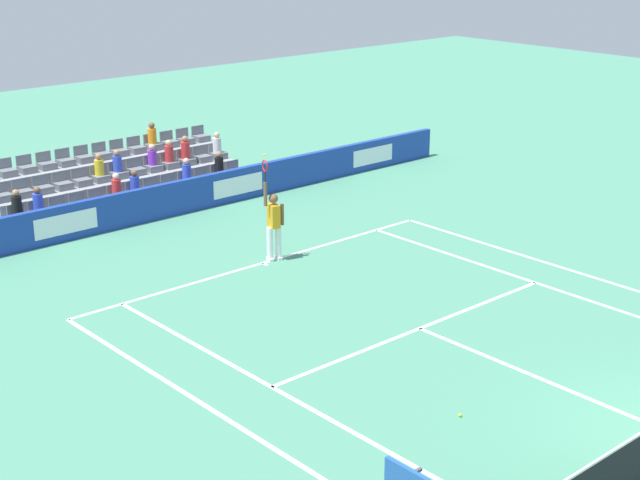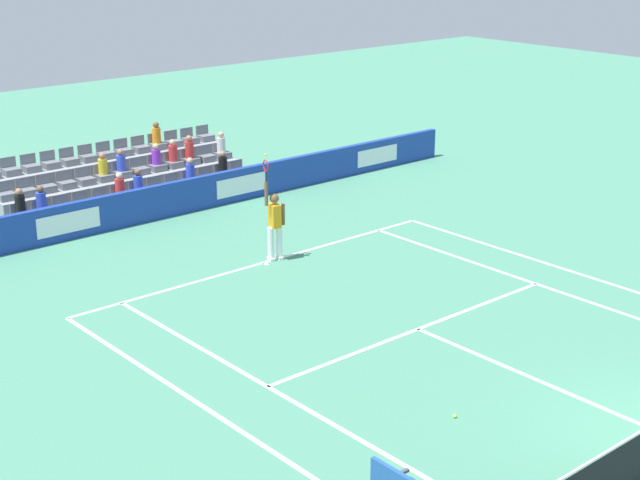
{
  "view_description": "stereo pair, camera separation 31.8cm",
  "coord_description": "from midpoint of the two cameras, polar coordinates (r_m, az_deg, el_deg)",
  "views": [
    {
      "loc": [
        14.41,
        6.61,
        8.59
      ],
      "look_at": [
        -0.19,
        -9.87,
        1.1
      ],
      "focal_mm": 54.55,
      "sensor_mm": 36.0,
      "label": 1
    },
    {
      "loc": [
        14.17,
        6.82,
        8.59
      ],
      "look_at": [
        -0.19,
        -9.87,
        1.1
      ],
      "focal_mm": 54.55,
      "sensor_mm": 36.0,
      "label": 2
    }
  ],
  "objects": [
    {
      "name": "loose_tennis_ball",
      "position": [
        17.79,
        7.7,
        -10.15
      ],
      "size": [
        0.07,
        0.07,
        0.07
      ],
      "primitive_type": "sphere",
      "color": "#D1E533",
      "rests_on": "ground"
    },
    {
      "name": "line_service",
      "position": [
        21.21,
        5.44,
        -5.18
      ],
      "size": [
        8.23,
        0.1,
        0.01
      ],
      "primitive_type": "cube",
      "color": "white",
      "rests_on": "ground"
    },
    {
      "name": "line_doubles_sideline_right",
      "position": [
        25.0,
        14.87,
        -1.96
      ],
      "size": [
        0.1,
        11.89,
        0.01
      ],
      "primitive_type": "cube",
      "color": "white",
      "rests_on": "ground"
    },
    {
      "name": "stadium_stand",
      "position": [
        30.66,
        -12.19,
        3.16
      ],
      "size": [
        8.06,
        2.85,
        2.15
      ],
      "color": "gray",
      "rests_on": "ground"
    },
    {
      "name": "line_baseline",
      "position": [
        24.98,
        -3.76,
        -1.36
      ],
      "size": [
        10.97,
        0.1,
        0.01
      ],
      "primitive_type": "cube",
      "color": "white",
      "rests_on": "ground"
    },
    {
      "name": "line_centre_mark",
      "position": [
        24.9,
        -3.62,
        -1.42
      ],
      "size": [
        0.1,
        0.2,
        0.01
      ],
      "primitive_type": "cube",
      "color": "white",
      "rests_on": "ground"
    },
    {
      "name": "tennis_player",
      "position": [
        24.86,
        -3.11,
        0.97
      ],
      "size": [
        0.51,
        0.41,
        2.85
      ],
      "color": "white",
      "rests_on": "ground"
    },
    {
      "name": "sponsor_barrier",
      "position": [
        28.74,
        -9.92,
        2.18
      ],
      "size": [
        23.38,
        0.22,
        1.02
      ],
      "color": "#193899",
      "rests_on": "ground"
    },
    {
      "name": "line_singles_sideline_right",
      "position": [
        23.93,
        13.02,
        -2.75
      ],
      "size": [
        0.1,
        11.89,
        0.01
      ],
      "primitive_type": "cube",
      "color": "white",
      "rests_on": "ground"
    },
    {
      "name": "line_doubles_sideline_left",
      "position": [
        17.65,
        -5.96,
        -10.44
      ],
      "size": [
        0.1,
        11.89,
        0.01
      ],
      "primitive_type": "cube",
      "color": "white",
      "rests_on": "ground"
    },
    {
      "name": "line_singles_sideline_left",
      "position": [
        18.37,
        -2.45,
        -9.1
      ],
      "size": [
        0.1,
        11.89,
        0.01
      ],
      "primitive_type": "cube",
      "color": "white",
      "rests_on": "ground"
    },
    {
      "name": "line_centre_service",
      "position": [
        19.39,
        12.4,
        -7.97
      ],
      "size": [
        0.1,
        6.4,
        0.01
      ],
      "primitive_type": "cube",
      "color": "white",
      "rests_on": "ground"
    }
  ]
}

